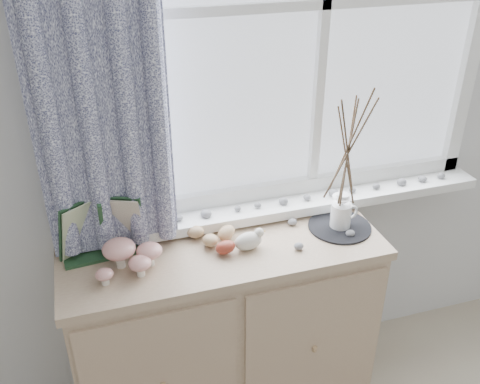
{
  "coord_description": "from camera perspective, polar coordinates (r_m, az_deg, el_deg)",
  "views": [
    {
      "loc": [
        -0.57,
        0.19,
        2.0
      ],
      "look_at": [
        -0.1,
        1.7,
        1.1
      ],
      "focal_mm": 40.0,
      "sensor_mm": 36.0,
      "label": 1
    }
  ],
  "objects": [
    {
      "name": "toadstool_cluster",
      "position": [
        1.88,
        -11.75,
        -6.54
      ],
      "size": [
        0.24,
        0.17,
        0.11
      ],
      "color": "white",
      "rests_on": "sideboard"
    },
    {
      "name": "songbird_figurine",
      "position": [
        1.96,
        0.89,
        -5.15
      ],
      "size": [
        0.15,
        0.09,
        0.08
      ],
      "primitive_type": null,
      "rotation": [
        0.0,
        0.0,
        0.15
      ],
      "color": "silver",
      "rests_on": "sideboard"
    },
    {
      "name": "botanical_book",
      "position": [
        1.92,
        -14.48,
        -4.01
      ],
      "size": [
        0.35,
        0.16,
        0.24
      ],
      "primitive_type": null,
      "rotation": [
        0.0,
        0.0,
        0.09
      ],
      "color": "#1F4124",
      "rests_on": "sideboard"
    },
    {
      "name": "sideboard_pebbles",
      "position": [
        2.05,
        7.87,
        -4.43
      ],
      "size": [
        0.26,
        0.19,
        0.03
      ],
      "color": "gray",
      "rests_on": "sideboard"
    },
    {
      "name": "wooden_eggs",
      "position": [
        1.99,
        -2.76,
        -4.91
      ],
      "size": [
        0.17,
        0.18,
        0.07
      ],
      "color": "tan",
      "rests_on": "sideboard"
    },
    {
      "name": "twig_pitcher",
      "position": [
        1.97,
        11.47,
        4.72
      ],
      "size": [
        0.23,
        0.23,
        0.6
      ],
      "rotation": [
        0.0,
        0.0,
        0.11
      ],
      "color": "white",
      "rests_on": "crocheted_doily"
    },
    {
      "name": "crocheted_doily",
      "position": [
        2.13,
        10.57,
        -3.64
      ],
      "size": [
        0.25,
        0.25,
        0.01
      ],
      "primitive_type": "cylinder",
      "color": "black",
      "rests_on": "sideboard"
    },
    {
      "name": "sideboard",
      "position": [
        2.26,
        -1.6,
        -14.71
      ],
      "size": [
        1.2,
        0.45,
        0.85
      ],
      "color": "tan",
      "rests_on": "ground"
    }
  ]
}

